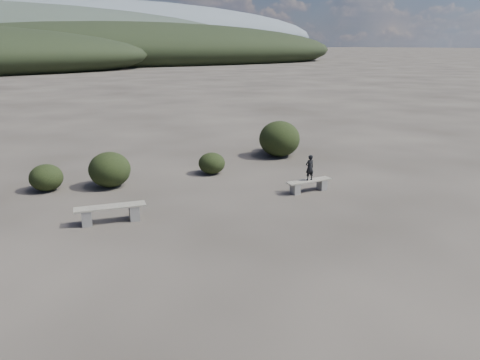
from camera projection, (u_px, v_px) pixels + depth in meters
ground at (306, 267)px, 10.44m from camera, size 1200.00×1200.00×0.00m
bench_left at (111, 212)px, 12.99m from camera, size 1.97×0.81×0.48m
bench_right at (309, 185)px, 15.71m from camera, size 1.65×0.46×0.41m
seated_person at (310, 168)px, 15.55m from camera, size 0.33×0.23×0.86m
shrub_a at (46, 178)px, 15.80m from camera, size 1.11×1.11×0.91m
shrub_b at (110, 170)px, 16.19m from camera, size 1.43×1.43×1.23m
shrub_c at (212, 163)px, 17.89m from camera, size 1.02×1.02×0.82m
shrub_d at (279, 139)px, 20.57m from camera, size 1.80×1.80×1.57m
shrub_e at (278, 141)px, 21.60m from camera, size 1.22×1.22×1.02m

